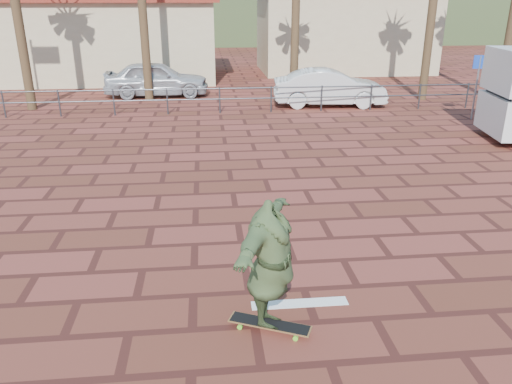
% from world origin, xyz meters
% --- Properties ---
extents(ground, '(120.00, 120.00, 0.00)m').
position_xyz_m(ground, '(0.00, 0.00, 0.00)').
color(ground, brown).
rests_on(ground, ground).
extents(paint_stripe, '(1.40, 0.22, 0.01)m').
position_xyz_m(paint_stripe, '(0.70, -1.20, 0.00)').
color(paint_stripe, white).
rests_on(paint_stripe, ground).
extents(guardrail, '(24.06, 0.06, 1.00)m').
position_xyz_m(guardrail, '(0.00, 12.00, 0.68)').
color(guardrail, '#47494F').
rests_on(guardrail, ground).
extents(building_west, '(12.60, 7.60, 4.50)m').
position_xyz_m(building_west, '(-6.00, 22.00, 2.28)').
color(building_west, beige).
rests_on(building_west, ground).
extents(building_east, '(10.60, 6.60, 5.00)m').
position_xyz_m(building_east, '(8.00, 24.00, 2.54)').
color(building_east, beige).
rests_on(building_east, ground).
extents(hill_front, '(70.00, 18.00, 6.00)m').
position_xyz_m(hill_front, '(0.00, 50.00, 3.00)').
color(hill_front, '#384C28').
rests_on(hill_front, ground).
extents(hill_back, '(35.00, 14.00, 8.00)m').
position_xyz_m(hill_back, '(-22.00, 56.00, 4.00)').
color(hill_back, '#384C28').
rests_on(hill_back, ground).
extents(longboard, '(1.10, 0.67, 0.11)m').
position_xyz_m(longboard, '(0.19, -1.77, 0.09)').
color(longboard, olive).
rests_on(longboard, ground).
extents(skateboarder, '(1.32, 2.23, 1.76)m').
position_xyz_m(skateboarder, '(0.19, -1.77, 0.99)').
color(skateboarder, '#384927').
rests_on(skateboarder, longboard).
extents(car_silver, '(4.65, 1.92, 1.57)m').
position_xyz_m(car_silver, '(-2.72, 16.00, 0.79)').
color(car_silver, '#ACAFB3').
rests_on(car_silver, ground).
extents(car_white, '(4.66, 1.97, 1.50)m').
position_xyz_m(car_white, '(4.54, 13.00, 0.75)').
color(car_white, silver).
rests_on(car_white, ground).
extents(street_sign, '(0.46, 0.10, 2.29)m').
position_xyz_m(street_sign, '(9.19, 10.00, 1.60)').
color(street_sign, gray).
rests_on(street_sign, ground).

